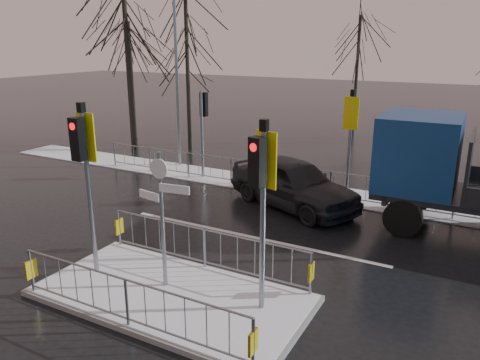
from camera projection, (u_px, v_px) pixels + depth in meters
The scene contains 12 objects.
ground at pixel (171, 298), 10.26m from camera, with size 120.00×120.00×0.00m, color black.
snow_verge at pixel (309, 191), 17.51m from camera, with size 30.00×2.00×0.04m, color white.
lane_markings at pixel (162, 305), 9.98m from camera, with size 8.00×11.38×0.01m.
traffic_island at pixel (171, 282), 10.17m from camera, with size 6.00×3.04×4.15m.
far_kerb_fixtures at pixel (313, 169), 16.66m from camera, with size 18.00×0.65×3.83m.
car_far_lane at pixel (293, 183), 15.72m from camera, with size 1.98×4.91×1.67m, color black.
flatbed_truck at pixel (455, 172), 13.50m from camera, with size 7.27×2.69×3.36m.
tree_near_a at pixel (126, 26), 22.56m from camera, with size 4.75×4.75×8.97m.
tree_near_b at pixel (187, 46), 22.97m from camera, with size 4.00×4.00×7.55m.
tree_near_c at pixel (131, 58), 26.04m from camera, with size 3.50×3.50×6.61m.
tree_far_a at pixel (358, 51), 28.34m from camera, with size 3.75×3.75×7.08m.
street_lamp_left at pixel (178, 63), 19.91m from camera, with size 1.25×0.18×8.20m.
Camera 1 is at (5.64, -7.29, 5.43)m, focal length 35.00 mm.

